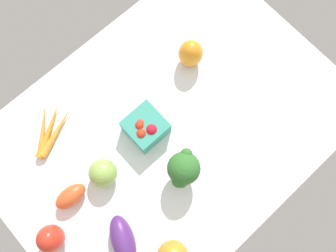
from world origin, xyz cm
name	(u,v)px	position (x,y,z in cm)	size (l,w,h in cm)	color
tablecloth	(168,129)	(0.00, 0.00, 1.00)	(104.00, 76.00, 2.00)	white
bell_pepper_red	(51,239)	(-43.86, -2.37, 6.67)	(7.22, 7.22, 9.34)	red
bell_pepper_orange	(191,53)	(19.61, 11.49, 6.88)	(7.41, 7.41, 9.77)	orange
roma_tomato	(70,196)	(-33.53, 3.16, 4.58)	(9.30, 5.17, 5.17)	#DA5225
heirloom_tomato_green	(103,173)	(-22.72, 1.81, 5.99)	(7.97, 7.97, 7.97)	#8BB04D
eggplant	(123,240)	(-30.30, -15.44, 5.12)	(13.63, 6.24, 6.24)	#512772
berry_basket	(145,127)	(-5.38, 3.71, 5.68)	(10.53, 10.53, 7.71)	teal
carrot_bunch	(50,130)	(-26.18, 22.48, 3.18)	(17.31, 13.97, 2.47)	orange
broccoli_head	(183,169)	(-5.94, -12.67, 9.58)	(9.66, 9.03, 12.34)	#94D387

